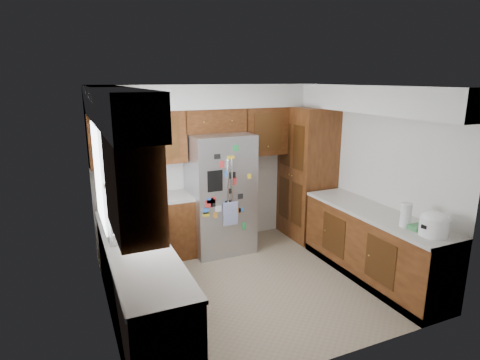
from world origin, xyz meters
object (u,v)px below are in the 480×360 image
(pantry, at_px, (307,173))
(rice_cooker, at_px, (434,223))
(fridge, at_px, (220,193))
(paper_towel, at_px, (406,215))

(pantry, bearing_deg, rice_cooker, -90.01)
(fridge, bearing_deg, pantry, -2.06)
(pantry, height_order, rice_cooker, pantry)
(fridge, xyz_separation_m, rice_cooker, (1.50, -2.55, 0.16))
(pantry, relative_size, rice_cooker, 6.77)
(rice_cooker, bearing_deg, fridge, 120.43)
(fridge, relative_size, paper_towel, 6.46)
(pantry, xyz_separation_m, paper_towel, (-0.07, -2.17, -0.02))
(paper_towel, bearing_deg, fridge, 122.68)
(rice_cooker, bearing_deg, pantry, 89.99)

